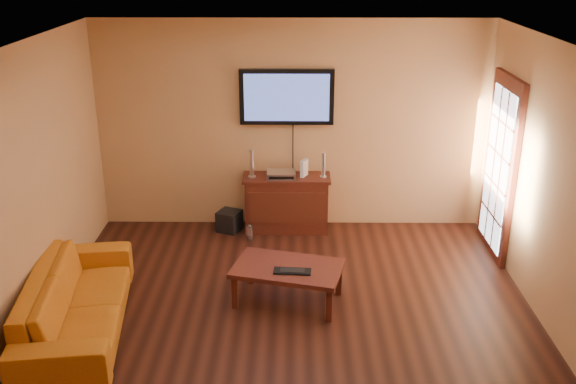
{
  "coord_description": "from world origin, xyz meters",
  "views": [
    {
      "loc": [
        0.03,
        -5.47,
        3.53
      ],
      "look_at": [
        -0.03,
        0.8,
        1.1
      ],
      "focal_mm": 40.0,
      "sensor_mm": 36.0,
      "label": 1
    }
  ],
  "objects_px": {
    "media_console": "(287,203)",
    "subwoofer": "(229,221)",
    "sofa": "(76,293)",
    "bottle": "(250,233)",
    "television": "(287,97)",
    "coffee_table": "(288,271)",
    "speaker_right": "(323,166)",
    "game_console": "(304,168)",
    "speaker_left": "(252,164)",
    "av_receiver": "(281,174)",
    "keyboard": "(292,271)"
  },
  "relations": [
    {
      "from": "speaker_right",
      "to": "game_console",
      "type": "bearing_deg",
      "value": 173.12
    },
    {
      "from": "subwoofer",
      "to": "keyboard",
      "type": "relative_size",
      "value": 0.69
    },
    {
      "from": "speaker_right",
      "to": "subwoofer",
      "type": "height_order",
      "value": "speaker_right"
    },
    {
      "from": "media_console",
      "to": "subwoofer",
      "type": "relative_size",
      "value": 4.14
    },
    {
      "from": "sofa",
      "to": "television",
      "type": "bearing_deg",
      "value": -45.66
    },
    {
      "from": "subwoofer",
      "to": "bottle",
      "type": "distance_m",
      "value": 0.41
    },
    {
      "from": "television",
      "to": "av_receiver",
      "type": "distance_m",
      "value": 0.98
    },
    {
      "from": "coffee_table",
      "to": "game_console",
      "type": "relative_size",
      "value": 5.68
    },
    {
      "from": "speaker_left",
      "to": "speaker_right",
      "type": "xyz_separation_m",
      "value": [
        0.91,
        0.01,
        -0.02
      ]
    },
    {
      "from": "television",
      "to": "sofa",
      "type": "height_order",
      "value": "television"
    },
    {
      "from": "speaker_left",
      "to": "game_console",
      "type": "bearing_deg",
      "value": 3.6
    },
    {
      "from": "game_console",
      "to": "keyboard",
      "type": "bearing_deg",
      "value": -69.24
    },
    {
      "from": "television",
      "to": "av_receiver",
      "type": "height_order",
      "value": "television"
    },
    {
      "from": "coffee_table",
      "to": "game_console",
      "type": "height_order",
      "value": "game_console"
    },
    {
      "from": "television",
      "to": "bottle",
      "type": "height_order",
      "value": "television"
    },
    {
      "from": "media_console",
      "to": "speaker_right",
      "type": "height_order",
      "value": "speaker_right"
    },
    {
      "from": "coffee_table",
      "to": "av_receiver",
      "type": "bearing_deg",
      "value": 93.24
    },
    {
      "from": "speaker_left",
      "to": "game_console",
      "type": "height_order",
      "value": "speaker_left"
    },
    {
      "from": "sofa",
      "to": "media_console",
      "type": "bearing_deg",
      "value": -47.65
    },
    {
      "from": "speaker_right",
      "to": "game_console",
      "type": "relative_size",
      "value": 1.5
    },
    {
      "from": "av_receiver",
      "to": "keyboard",
      "type": "height_order",
      "value": "av_receiver"
    },
    {
      "from": "speaker_left",
      "to": "bottle",
      "type": "bearing_deg",
      "value": -93.92
    },
    {
      "from": "av_receiver",
      "to": "subwoofer",
      "type": "relative_size",
      "value": 1.34
    },
    {
      "from": "game_console",
      "to": "bottle",
      "type": "relative_size",
      "value": 0.98
    },
    {
      "from": "speaker_right",
      "to": "sofa",
      "type": "bearing_deg",
      "value": -135.83
    },
    {
      "from": "subwoofer",
      "to": "media_console",
      "type": "bearing_deg",
      "value": 26.11
    },
    {
      "from": "speaker_right",
      "to": "television",
      "type": "bearing_deg",
      "value": 158.35
    },
    {
      "from": "television",
      "to": "sofa",
      "type": "xyz_separation_m",
      "value": [
        -1.99,
        -2.58,
        -1.32
      ]
    },
    {
      "from": "television",
      "to": "coffee_table",
      "type": "xyz_separation_m",
      "value": [
        0.03,
        -2.01,
        -1.38
      ]
    },
    {
      "from": "speaker_left",
      "to": "bottle",
      "type": "distance_m",
      "value": 0.87
    },
    {
      "from": "media_console",
      "to": "bottle",
      "type": "distance_m",
      "value": 0.64
    },
    {
      "from": "media_console",
      "to": "bottle",
      "type": "height_order",
      "value": "media_console"
    },
    {
      "from": "bottle",
      "to": "speaker_left",
      "type": "bearing_deg",
      "value": 86.08
    },
    {
      "from": "media_console",
      "to": "speaker_left",
      "type": "xyz_separation_m",
      "value": [
        -0.44,
        -0.02,
        0.54
      ]
    },
    {
      "from": "av_receiver",
      "to": "game_console",
      "type": "bearing_deg",
      "value": 9.72
    },
    {
      "from": "media_console",
      "to": "sofa",
      "type": "relative_size",
      "value": 0.52
    },
    {
      "from": "speaker_left",
      "to": "speaker_right",
      "type": "relative_size",
      "value": 1.13
    },
    {
      "from": "coffee_table",
      "to": "av_receiver",
      "type": "height_order",
      "value": "av_receiver"
    },
    {
      "from": "sofa",
      "to": "bottle",
      "type": "relative_size",
      "value": 9.69
    },
    {
      "from": "subwoofer",
      "to": "game_console",
      "type": "bearing_deg",
      "value": 26.48
    },
    {
      "from": "television",
      "to": "game_console",
      "type": "distance_m",
      "value": 0.93
    },
    {
      "from": "game_console",
      "to": "bottle",
      "type": "distance_m",
      "value": 1.08
    },
    {
      "from": "speaker_left",
      "to": "av_receiver",
      "type": "xyz_separation_m",
      "value": [
        0.38,
        -0.02,
        -0.13
      ]
    },
    {
      "from": "speaker_left",
      "to": "game_console",
      "type": "xyz_separation_m",
      "value": [
        0.67,
        0.04,
        -0.06
      ]
    },
    {
      "from": "sofa",
      "to": "av_receiver",
      "type": "distance_m",
      "value": 3.07
    },
    {
      "from": "sofa",
      "to": "subwoofer",
      "type": "height_order",
      "value": "sofa"
    },
    {
      "from": "television",
      "to": "keyboard",
      "type": "relative_size",
      "value": 3.03
    },
    {
      "from": "bottle",
      "to": "media_console",
      "type": "bearing_deg",
      "value": 36.17
    },
    {
      "from": "sofa",
      "to": "subwoofer",
      "type": "bearing_deg",
      "value": -35.71
    },
    {
      "from": "speaker_left",
      "to": "coffee_table",
      "type": "bearing_deg",
      "value": -75.19
    }
  ]
}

